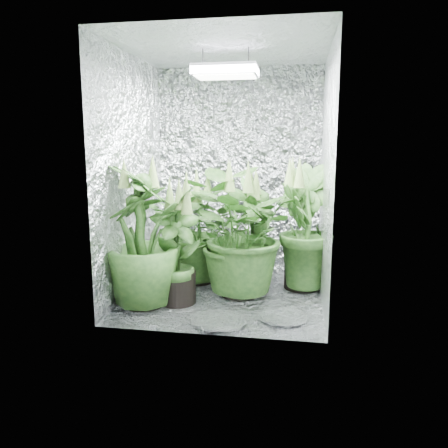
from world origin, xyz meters
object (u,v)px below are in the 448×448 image
grow_lamp (226,71)px  plant_d (142,238)px  plant_b (252,231)px  circulation_fan (297,262)px  plant_a (197,229)px  plant_c (303,229)px  plant_e (238,233)px  plant_f (177,247)px

grow_lamp → plant_d: 1.45m
plant_b → circulation_fan: size_ratio=2.88×
plant_a → plant_d: bearing=-112.1°
plant_d → circulation_fan: bearing=39.0°
plant_c → plant_e: (-0.54, -0.29, 0.00)m
plant_a → plant_d: 0.74m
plant_c → plant_e: 0.61m
plant_b → grow_lamp: bearing=-109.7°
plant_a → plant_f: (-0.03, -0.57, -0.03)m
plant_c → circulation_fan: 0.51m
plant_b → plant_d: 1.13m
plant_e → plant_a: bearing=143.1°
plant_f → plant_e: bearing=29.0°
plant_d → circulation_fan: plant_d is taller
plant_c → grow_lamp: bearing=-154.6°
circulation_fan → plant_a: bearing=-148.1°
plant_a → plant_f: size_ratio=1.03×
plant_b → plant_d: size_ratio=0.87×
plant_d → plant_e: plant_d is taller
plant_c → plant_f: size_ratio=1.15×
plant_a → circulation_fan: (0.92, 0.29, -0.34)m
plant_c → circulation_fan: plant_c is taller
grow_lamp → plant_c: 1.47m
plant_a → plant_c: bearing=-1.9°
grow_lamp → plant_b: 1.45m
plant_f → plant_a: bearing=87.2°
plant_e → plant_c: bearing=28.2°
grow_lamp → plant_c: bearing=25.4°
plant_c → plant_e: plant_c is taller
plant_a → plant_d: size_ratio=0.88×
plant_b → circulation_fan: bearing=19.4°
plant_d → plant_e: bearing=27.1°
plant_b → plant_c: size_ratio=0.88×
plant_b → plant_f: plant_b is taller
plant_e → grow_lamp: bearing=-171.7°
grow_lamp → circulation_fan: grow_lamp is taller
plant_d → plant_e: (0.70, 0.36, -0.01)m
grow_lamp → circulation_fan: (0.60, 0.63, -1.67)m
grow_lamp → plant_c: grow_lamp is taller
plant_d → plant_f: (0.25, 0.11, -0.09)m
plant_b → plant_c: (0.47, -0.17, 0.07)m
grow_lamp → plant_f: size_ratio=0.49×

